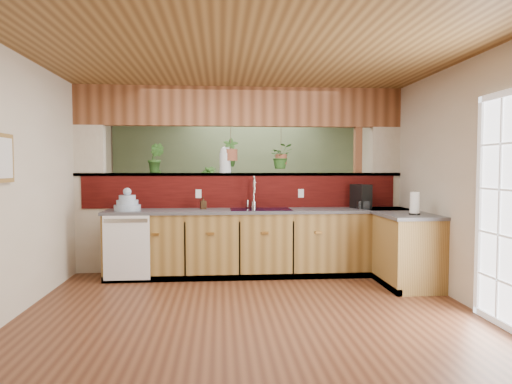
{
  "coord_description": "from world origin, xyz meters",
  "views": [
    {
      "loc": [
        -0.3,
        -5.15,
        1.46
      ],
      "look_at": [
        0.16,
        0.7,
        1.15
      ],
      "focal_mm": 32.0,
      "sensor_mm": 36.0,
      "label": 1
    }
  ],
  "objects": [
    {
      "name": "shelving_console",
      "position": [
        -0.78,
        3.25,
        0.5
      ],
      "size": [
        1.44,
        0.42,
        0.95
      ],
      "primitive_type": "cube",
      "rotation": [
        0.0,
        0.0,
        -0.03
      ],
      "color": "black",
      "rests_on": "ground"
    },
    {
      "name": "ledge_plant_left",
      "position": [
        -1.2,
        1.35,
        1.6
      ],
      "size": [
        0.26,
        0.23,
        0.41
      ],
      "primitive_type": "imported",
      "rotation": [
        0.0,
        0.0,
        -0.21
      ],
      "color": "#28551D",
      "rests_on": "pass_through_ledge"
    },
    {
      "name": "faucet",
      "position": [
        0.17,
        1.13,
        1.14
      ],
      "size": [
        0.2,
        0.2,
        0.45
      ],
      "color": "#B7B7B2",
      "rests_on": "countertop"
    },
    {
      "name": "floor_plant",
      "position": [
        0.87,
        2.49,
        0.39
      ],
      "size": [
        0.84,
        0.77,
        0.78
      ],
      "primitive_type": "imported",
      "rotation": [
        0.0,
        0.0,
        -0.25
      ],
      "color": "#28551D",
      "rests_on": "ground"
    },
    {
      "name": "shelf_plant_b",
      "position": [
        -0.51,
        3.25,
        1.23
      ],
      "size": [
        0.37,
        0.37,
        0.51
      ],
      "primitive_type": "imported",
      "rotation": [
        0.0,
        0.0,
        -0.37
      ],
      "color": "#28551D",
      "rests_on": "shelving_console"
    },
    {
      "name": "sage_backwall",
      "position": [
        0.0,
        3.48,
        1.3
      ],
      "size": [
        4.55,
        0.02,
        2.55
      ],
      "primitive_type": "cube",
      "color": "#586C4A",
      "rests_on": "ground"
    },
    {
      "name": "coffee_maker",
      "position": [
        1.65,
        1.02,
        1.05
      ],
      "size": [
        0.18,
        0.3,
        0.33
      ],
      "rotation": [
        0.0,
        0.0,
        0.31
      ],
      "color": "black",
      "rests_on": "countertop"
    },
    {
      "name": "framed_print",
      "position": [
        -2.27,
        -0.8,
        1.55
      ],
      "size": [
        0.04,
        0.35,
        0.45
      ],
      "color": "brown",
      "rests_on": "wall_left"
    },
    {
      "name": "hanging_plant_a",
      "position": [
        -0.15,
        1.35,
        1.81
      ],
      "size": [
        0.22,
        0.19,
        0.53
      ],
      "color": "brown",
      "rests_on": "header_beam"
    },
    {
      "name": "wall_right",
      "position": [
        2.3,
        0.0,
        1.3
      ],
      "size": [
        0.02,
        7.0,
        2.6
      ],
      "primitive_type": "cube",
      "color": "beige",
      "rests_on": "ground"
    },
    {
      "name": "wall_left",
      "position": [
        -2.3,
        0.0,
        1.3
      ],
      "size": [
        0.02,
        7.0,
        2.6
      ],
      "primitive_type": "cube",
      "color": "beige",
      "rests_on": "ground"
    },
    {
      "name": "hanging_plant_b",
      "position": [
        0.57,
        1.35,
        1.78
      ],
      "size": [
        0.34,
        0.3,
        0.54
      ],
      "color": "brown",
      "rests_on": "header_beam"
    },
    {
      "name": "french_door",
      "position": [
        2.27,
        -1.3,
        1.05
      ],
      "size": [
        0.06,
        1.02,
        2.16
      ],
      "primitive_type": "cube",
      "color": "white",
      "rests_on": "ground"
    },
    {
      "name": "pass_through_partition",
      "position": [
        0.03,
        1.35,
        1.19
      ],
      "size": [
        4.6,
        0.21,
        2.6
      ],
      "color": "beige",
      "rests_on": "ground"
    },
    {
      "name": "countertop",
      "position": [
        0.84,
        0.87,
        0.45
      ],
      "size": [
        4.14,
        1.52,
        0.9
      ],
      "color": "brown",
      "rests_on": "ground"
    },
    {
      "name": "paper_towel",
      "position": [
        2.03,
        0.13,
        1.03
      ],
      "size": [
        0.14,
        0.14,
        0.29
      ],
      "color": "black",
      "rests_on": "countertop"
    },
    {
      "name": "soap_dispenser",
      "position": [
        -0.53,
        1.07,
        0.98
      ],
      "size": [
        0.09,
        0.09,
        0.17
      ],
      "primitive_type": "imported",
      "rotation": [
        0.0,
        0.0,
        0.23
      ],
      "color": "#342213",
      "rests_on": "countertop"
    },
    {
      "name": "ground",
      "position": [
        0.0,
        0.0,
        0.0
      ],
      "size": [
        4.6,
        7.0,
        0.01
      ],
      "primitive_type": "cube",
      "color": "#542D1A",
      "rests_on": "ground"
    },
    {
      "name": "header_beam",
      "position": [
        0.0,
        1.35,
        2.33
      ],
      "size": [
        4.6,
        0.15,
        0.55
      ],
      "primitive_type": "cube",
      "color": "brown",
      "rests_on": "ground"
    },
    {
      "name": "shelf_plant_a",
      "position": [
        -1.42,
        3.25,
        1.2
      ],
      "size": [
        0.25,
        0.18,
        0.44
      ],
      "primitive_type": "imported",
      "rotation": [
        0.0,
        0.0,
        -0.11
      ],
      "color": "#28551D",
      "rests_on": "shelving_console"
    },
    {
      "name": "ceiling",
      "position": [
        0.0,
        0.0,
        2.6
      ],
      "size": [
        4.6,
        7.0,
        0.01
      ],
      "primitive_type": "cube",
      "color": "brown",
      "rests_on": "ground"
    },
    {
      "name": "navy_sink",
      "position": [
        0.25,
        0.98,
        0.82
      ],
      "size": [
        0.82,
        0.5,
        0.18
      ],
      "color": "black",
      "rests_on": "countertop"
    },
    {
      "name": "pass_through_ledge",
      "position": [
        0.0,
        1.35,
        1.37
      ],
      "size": [
        4.6,
        0.21,
        0.04
      ],
      "primitive_type": "cube",
      "color": "brown",
      "rests_on": "ground"
    },
    {
      "name": "dishwasher",
      "position": [
        -1.48,
        0.66,
        0.46
      ],
      "size": [
        0.58,
        0.03,
        0.82
      ],
      "color": "white",
      "rests_on": "ground"
    },
    {
      "name": "wall_back",
      "position": [
        0.0,
        3.5,
        1.3
      ],
      "size": [
        4.6,
        0.02,
        2.6
      ],
      "primitive_type": "cube",
      "color": "beige",
      "rests_on": "ground"
    },
    {
      "name": "glass_jar",
      "position": [
        -0.22,
        1.35,
        1.58
      ],
      "size": [
        0.17,
        0.17,
        0.37
      ],
      "color": "silver",
      "rests_on": "pass_through_ledge"
    },
    {
      "name": "wall_front",
      "position": [
        0.0,
        -3.5,
        1.3
      ],
      "size": [
        4.6,
        0.02,
        2.6
      ],
      "primitive_type": "cube",
      "color": "beige",
      "rests_on": "ground"
    },
    {
      "name": "dish_stack",
      "position": [
        -1.52,
        0.93,
        0.99
      ],
      "size": [
        0.34,
        0.34,
        0.3
      ],
      "color": "#92A6BD",
      "rests_on": "countertop"
    }
  ]
}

